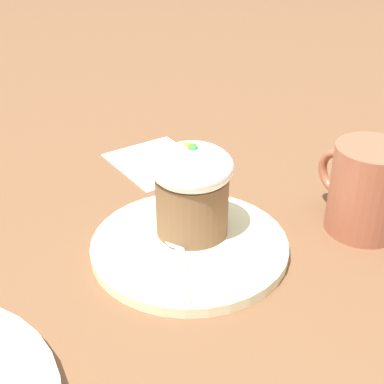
{
  "coord_description": "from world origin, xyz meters",
  "views": [
    {
      "loc": [
        -0.4,
        0.25,
        0.35
      ],
      "look_at": [
        0.02,
        -0.01,
        0.06
      ],
      "focal_mm": 50.0,
      "sensor_mm": 36.0,
      "label": 1
    }
  ],
  "objects": [
    {
      "name": "ground_plane",
      "position": [
        0.0,
        0.0,
        0.0
      ],
      "size": [
        4.0,
        4.0,
        0.0
      ],
      "primitive_type": "plane",
      "color": "brown"
    },
    {
      "name": "dessert_plate",
      "position": [
        0.0,
        0.0,
        0.01
      ],
      "size": [
        0.21,
        0.21,
        0.01
      ],
      "color": "beige",
      "rests_on": "ground_plane"
    },
    {
      "name": "carrot_cake",
      "position": [
        0.02,
        -0.01,
        0.07
      ],
      "size": [
        0.09,
        0.09,
        0.11
      ],
      "color": "brown",
      "rests_on": "dessert_plate"
    },
    {
      "name": "spoon",
      "position": [
        -0.01,
        0.02,
        0.01
      ],
      "size": [
        0.12,
        0.07,
        0.01
      ],
      "color": "#B7B7BC",
      "rests_on": "dessert_plate"
    },
    {
      "name": "coffee_cup",
      "position": [
        -0.07,
        -0.19,
        0.05
      ],
      "size": [
        0.12,
        0.08,
        0.1
      ],
      "color": "#9E563D",
      "rests_on": "ground_plane"
    },
    {
      "name": "paper_napkin",
      "position": [
        0.2,
        -0.07,
        0.0
      ],
      "size": [
        0.14,
        0.12,
        0.0
      ],
      "color": "white",
      "rests_on": "ground_plane"
    }
  ]
}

